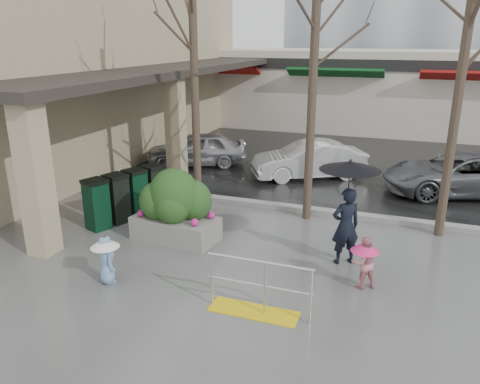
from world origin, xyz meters
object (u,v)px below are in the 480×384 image
Objects in this scene: news_boxes at (127,196)px; car_b at (309,160)px; child_blue at (106,255)px; planter at (175,206)px; tree_mideast at (468,26)px; woman at (347,202)px; car_c at (460,174)px; car_a at (196,149)px; tree_west at (193,18)px; handrail at (257,294)px; tree_midwest at (316,10)px; child_pink at (364,259)px.

news_boxes is 6.60m from car_b.
planter reaches higher than child_blue.
tree_mideast is 2.83× the size of woman.
woman reaches higher than car_c.
car_a is 9.06m from car_c.
woman is 8.99m from car_a.
tree_west is 6.88× the size of child_blue.
child_blue is at bearing -142.62° from tree_mideast.
tree_west is 4.93m from planter.
tree_west is 2.96× the size of woman.
handrail is 0.81× the size of news_boxes.
tree_midwest is 5.94m from child_pink.
planter is at bearing -137.40° from tree_midwest.
woman reaches higher than child_blue.
tree_west is 0.97× the size of tree_midwest.
car_a is at bearing -78.49° from child_pink.
tree_mideast is 4.63m from woman.
tree_midwest is 1.89× the size of car_a.
car_c is (3.80, 8.41, 0.25)m from handrail.
planter is at bearing -42.53° from child_pink.
woman is (1.31, -2.32, -3.86)m from tree_midwest.
tree_west is at bearing -180.00° from tree_mideast.
car_a is at bearing 142.12° from tree_midwest.
handrail is 1.92× the size of child_blue.
handrail is 6.83m from tree_midwest.
tree_midwest reaches higher than planter.
handrail is 0.27× the size of tree_midwest.
car_a is (-5.25, 8.76, 0.25)m from handrail.
tree_west is at bearing -65.16° from child_pink.
woman is at bearing 19.89° from car_a.
woman is 3.99m from planter.
tree_mideast is at bearing 0.00° from tree_west.
planter is at bearing -0.91° from news_boxes.
car_c reaches higher than handrail.
child_pink is at bearing -127.94° from child_blue.
planter is 8.96m from car_c.
car_a is at bearing 117.19° from news_boxes.
handrail is at bearing -40.19° from planter.
car_b is at bearing -103.76° from woman.
tree_midwest is at bearing -87.57° from child_blue.
car_c is (6.91, 8.39, 0.04)m from child_blue.
tree_mideast is at bearing -0.00° from tree_midwest.
tree_west is 1.78× the size of car_b.
woman is 6.47m from car_b.
tree_mideast is (6.50, 0.00, -0.22)m from tree_west.
child_pink is at bearing -60.94° from tree_midwest.
child_pink is at bearing -32.93° from tree_west.
tree_mideast is at bearing 17.60° from car_b.
car_a is 0.82× the size of car_c.
tree_mideast is at bearing -163.21° from woman.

